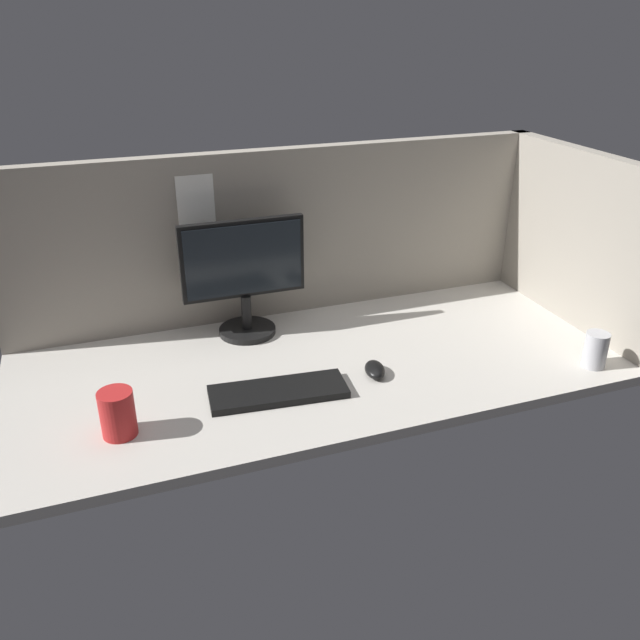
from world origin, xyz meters
TOP-DOWN VIEW (x-y plane):
  - ground_plane at (0.00, 0.00)cm, footprint 180.00×80.00cm
  - cubicle_wall_back at (-0.05, 37.50)cm, footprint 180.00×5.50cm
  - cubicle_wall_side at (87.50, 0.00)cm, footprint 5.00×80.00cm
  - monitor at (-16.77, 25.10)cm, footprint 38.54×18.00cm
  - keyboard at (-18.01, -14.46)cm, footprint 38.07×16.46cm
  - mouse at (10.82, -13.53)cm, footprint 7.75×10.67cm
  - mug_red_plastic at (-59.50, -18.57)cm, footprint 8.52×8.52cm
  - mug_steel at (72.75, -30.29)cm, footprint 6.73×6.73cm

SIDE VIEW (x-z plane):
  - ground_plane at x=0.00cm, z-range -3.00..0.00cm
  - keyboard at x=-18.01cm, z-range 0.00..2.00cm
  - mouse at x=10.82cm, z-range 0.00..3.40cm
  - mug_steel at x=72.75cm, z-range 0.00..10.56cm
  - mug_red_plastic at x=-59.50cm, z-range 0.00..11.99cm
  - monitor at x=-16.77cm, z-range 1.72..38.92cm
  - cubicle_wall_side at x=87.50cm, z-range 0.00..55.04cm
  - cubicle_wall_back at x=-0.05cm, z-range 0.02..55.06cm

